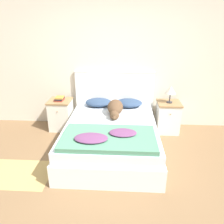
{
  "coord_description": "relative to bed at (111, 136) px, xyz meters",
  "views": [
    {
      "loc": [
        0.27,
        -2.19,
        2.02
      ],
      "look_at": [
        0.06,
        1.23,
        0.61
      ],
      "focal_mm": 35.0,
      "sensor_mm": 36.0,
      "label": 1
    }
  ],
  "objects": [
    {
      "name": "nightstand_left",
      "position": [
        -1.06,
        0.76,
        0.05
      ],
      "size": [
        0.44,
        0.46,
        0.61
      ],
      "color": "silver",
      "rests_on": "ground_plane"
    },
    {
      "name": "book_stack",
      "position": [
        -1.06,
        0.75,
        0.39
      ],
      "size": [
        0.17,
        0.21,
        0.07
      ],
      "color": "#AD2D28",
      "rests_on": "nightstand_left"
    },
    {
      "name": "bed",
      "position": [
        0.0,
        0.0,
        0.0
      ],
      "size": [
        1.5,
        2.01,
        0.51
      ],
      "color": "white",
      "rests_on": "ground_plane"
    },
    {
      "name": "nightstand_right",
      "position": [
        1.06,
        0.76,
        0.05
      ],
      "size": [
        0.44,
        0.46,
        0.61
      ],
      "color": "silver",
      "rests_on": "ground_plane"
    },
    {
      "name": "wall_back",
      "position": [
        -0.06,
        1.1,
        1.02
      ],
      "size": [
        9.0,
        0.06,
        2.55
      ],
      "color": "beige",
      "rests_on": "ground_plane"
    },
    {
      "name": "dog",
      "position": [
        0.05,
        0.37,
        0.37
      ],
      "size": [
        0.28,
        0.72,
        0.23
      ],
      "color": "brown",
      "rests_on": "bed"
    },
    {
      "name": "rug",
      "position": [
        -1.43,
        -0.74,
        -0.25
      ],
      "size": [
        1.19,
        0.67,
        0.0
      ],
      "color": "tan",
      "rests_on": "ground_plane"
    },
    {
      "name": "ground_plane",
      "position": [
        -0.06,
        -1.03,
        -0.25
      ],
      "size": [
        16.0,
        16.0,
        0.0
      ],
      "primitive_type": "plane",
      "color": "brown"
    },
    {
      "name": "table_lamp",
      "position": [
        1.06,
        0.75,
        0.6
      ],
      "size": [
        0.2,
        0.2,
        0.32
      ],
      "color": "#2D2D33",
      "rests_on": "nightstand_right"
    },
    {
      "name": "pillow_left",
      "position": [
        -0.29,
        0.76,
        0.33
      ],
      "size": [
        0.51,
        0.39,
        0.14
      ],
      "color": "navy",
      "rests_on": "bed"
    },
    {
      "name": "quilt",
      "position": [
        -0.01,
        -0.59,
        0.3
      ],
      "size": [
        1.29,
        0.74,
        0.12
      ],
      "color": "#4C8466",
      "rests_on": "bed"
    },
    {
      "name": "headboard",
      "position": [
        -0.0,
        1.03,
        0.34
      ],
      "size": [
        1.58,
        0.06,
        1.15
      ],
      "color": "white",
      "rests_on": "ground_plane"
    },
    {
      "name": "pillow_right",
      "position": [
        0.29,
        0.76,
        0.33
      ],
      "size": [
        0.51,
        0.39,
        0.14
      ],
      "color": "navy",
      "rests_on": "bed"
    }
  ]
}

